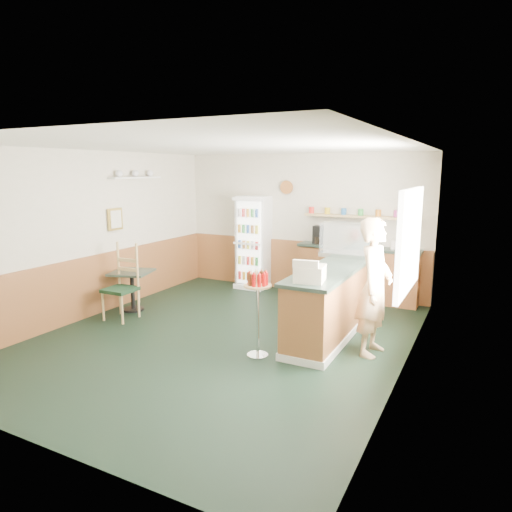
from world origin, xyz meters
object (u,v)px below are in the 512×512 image
Objects in this scene: display_case at (352,240)px; cafe_chair at (124,279)px; cash_register at (310,273)px; drinks_fridge at (253,242)px; shopkeeper at (374,287)px; condiment_stand at (258,299)px; cafe_table at (132,283)px.

display_case is 3.74m from cafe_chair.
drinks_fridge is at bearing 119.52° from cash_register.
cafe_chair is at bearing -151.92° from display_case.
display_case is 0.53× the size of shopkeeper.
drinks_fridge reaches higher than display_case.
cash_register is 0.33× the size of condiment_stand.
cash_register is at bearing -90.00° from display_case.
cafe_table is (-3.40, -1.40, -0.79)m from display_case.
cafe_chair reaches higher than cafe_table.
display_case is at bearing 74.46° from condiment_stand.
display_case is at bearing 30.64° from shopkeeper.
condiment_stand is (-0.60, -0.27, -0.34)m from cash_register.
condiment_stand is at bearing 124.48° from shopkeeper.
cafe_chair is (0.15, -0.34, 0.15)m from cafe_table.
shopkeeper is 1.52m from condiment_stand.
condiment_stand is at bearing -15.26° from cafe_table.
drinks_fridge is at bearing 64.62° from cafe_table.
cafe_table is (-4.10, -0.00, -0.41)m from shopkeeper.
cafe_table is at bearing -157.69° from display_case.
condiment_stand is (1.69, -3.11, -0.17)m from drinks_fridge.
cafe_table is at bearing 111.80° from cafe_chair.
display_case is at bearing 80.65° from cash_register.
shopkeeper is 3.98m from cafe_chair.
display_case is at bearing -22.49° from drinks_fridge.
cafe_table is (-3.40, 0.50, -0.63)m from cash_register.
condiment_stand reaches higher than cafe_table.
cafe_chair is at bearing 167.88° from cash_register.
drinks_fridge is 2.87m from cafe_chair.
display_case is 3.76m from cafe_table.
cash_register reaches higher than cafe_table.
display_case reaches higher than cafe_table.
shopkeeper is at bearing 0.04° from cafe_table.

